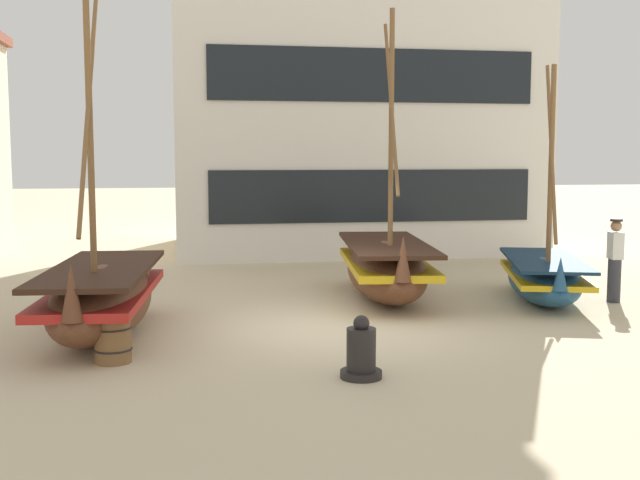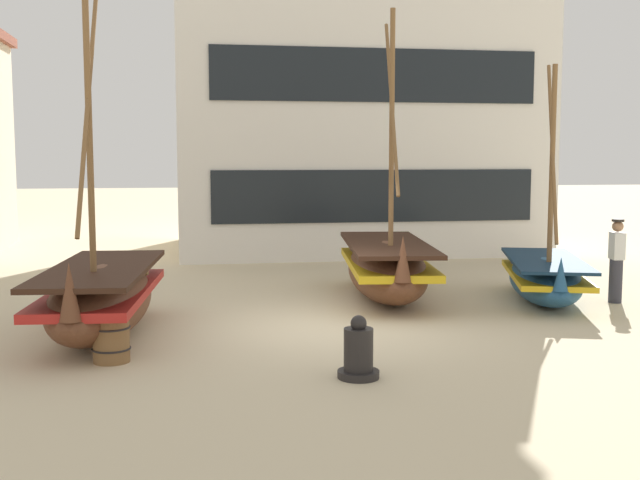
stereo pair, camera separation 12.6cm
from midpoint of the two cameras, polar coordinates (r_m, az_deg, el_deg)
The scene contains 8 objects.
ground_plane at distance 13.70m, azimuth 0.96°, elevation -6.28°, with size 120.00×120.00×0.00m, color beige.
fishing_boat_near_left at distance 16.22m, azimuth 5.08°, elevation -1.98°, with size 2.12×4.74×5.75m.
fishing_boat_centre_large at distance 13.33m, azimuth -15.29°, elevation -4.00°, with size 1.92×4.54×5.89m.
fishing_boat_far_right at distance 16.56m, azimuth 16.19°, elevation -2.59°, with size 2.43×4.06×4.75m.
fisherman_by_hull at distance 16.85m, azimuth 20.87°, elevation -1.46°, with size 0.28×0.39×1.68m.
capstan_winch at distance 10.56m, azimuth 3.15°, elevation -8.21°, with size 0.56×0.56×0.85m.
wooden_barrel at distance 11.70m, azimuth -14.59°, elevation -6.88°, with size 0.56×0.56×0.70m.
harbor_building_main at distance 25.31m, azimuth 2.46°, elevation 11.09°, with size 11.30×6.93×10.23m.
Camera 2 is at (-2.37, -13.17, 2.95)m, focal length 44.19 mm.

